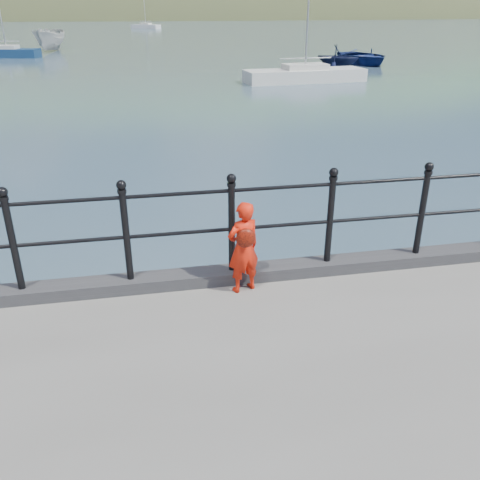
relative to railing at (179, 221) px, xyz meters
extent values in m
plane|color=#2D4251|center=(0.00, 0.15, -1.82)|extent=(600.00, 600.00, 0.00)
cube|color=#28282B|center=(0.00, 0.00, -0.75)|extent=(60.00, 0.30, 0.15)
cylinder|color=black|center=(0.00, 0.00, -0.15)|extent=(18.00, 0.04, 0.04)
cylinder|color=black|center=(0.00, 0.00, 0.32)|extent=(18.00, 0.04, 0.04)
cylinder|color=black|center=(-1.80, 0.00, -0.15)|extent=(0.08, 0.08, 1.05)
sphere|color=black|center=(-1.80, 0.00, 0.47)|extent=(0.11, 0.11, 0.11)
cylinder|color=black|center=(-0.60, 0.00, -0.15)|extent=(0.08, 0.08, 1.05)
sphere|color=black|center=(-0.60, 0.00, 0.47)|extent=(0.11, 0.11, 0.11)
cylinder|color=black|center=(0.60, 0.00, -0.15)|extent=(0.08, 0.08, 1.05)
sphere|color=black|center=(0.60, 0.00, 0.47)|extent=(0.11, 0.11, 0.11)
cylinder|color=black|center=(1.80, 0.00, -0.15)|extent=(0.08, 0.08, 1.05)
sphere|color=black|center=(1.80, 0.00, 0.47)|extent=(0.11, 0.11, 0.11)
cylinder|color=black|center=(3.00, 0.00, -0.15)|extent=(0.08, 0.08, 1.05)
sphere|color=black|center=(3.00, 0.00, 0.47)|extent=(0.11, 0.11, 0.11)
ellipsoid|color=#333A21|center=(20.00, 195.15, -17.22)|extent=(400.00, 100.00, 88.00)
ellipsoid|color=#387026|center=(60.00, 255.15, -29.12)|extent=(600.00, 180.00, 156.00)
cube|color=silver|center=(-35.00, 181.15, 1.18)|extent=(9.00, 6.00, 6.00)
cube|color=silver|center=(-12.00, 181.15, 1.18)|extent=(9.00, 6.00, 6.00)
cube|color=silver|center=(18.00, 181.15, 1.18)|extent=(9.00, 6.00, 6.00)
cube|color=silver|center=(45.00, 181.15, 1.18)|extent=(9.00, 6.00, 6.00)
imported|color=red|center=(0.69, -0.25, -0.28)|extent=(0.46, 0.38, 1.09)
ellipsoid|color=#BA1C06|center=(0.69, -0.38, -0.10)|extent=(0.22, 0.11, 0.23)
imported|color=navy|center=(16.31, 32.41, -1.26)|extent=(4.64, 5.95, 1.13)
imported|color=beige|center=(-8.25, 48.81, -0.76)|extent=(3.18, 5.80, 2.12)
imported|color=black|center=(13.40, 29.99, -1.03)|extent=(3.98, 3.95, 1.59)
cube|color=navy|center=(-11.05, 43.13, -1.57)|extent=(5.48, 2.76, 0.90)
cube|color=beige|center=(-11.05, 43.13, -1.07)|extent=(2.04, 1.54, 0.50)
cylinder|color=#A5A5A8|center=(-11.05, 43.13, -0.52)|extent=(2.32, 0.56, 0.06)
cube|color=silver|center=(1.86, 100.93, -1.57)|extent=(5.66, 4.95, 0.90)
cube|color=beige|center=(1.86, 100.93, -1.07)|extent=(2.36, 2.21, 0.50)
cylinder|color=#A5A5A8|center=(1.86, 100.93, 2.75)|extent=(0.10, 0.10, 7.76)
cylinder|color=#A5A5A8|center=(1.86, 100.93, -0.52)|extent=(2.10, 1.66, 0.06)
cube|color=beige|center=(9.13, 23.98, -1.57)|extent=(7.16, 2.59, 0.90)
cube|color=beige|center=(9.13, 23.98, -1.07)|extent=(2.57, 1.58, 0.50)
cylinder|color=#A5A5A8|center=(9.13, 23.98, -0.52)|extent=(3.14, 0.36, 0.06)
camera|label=1|loc=(-0.33, -5.33, 2.22)|focal=38.00mm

